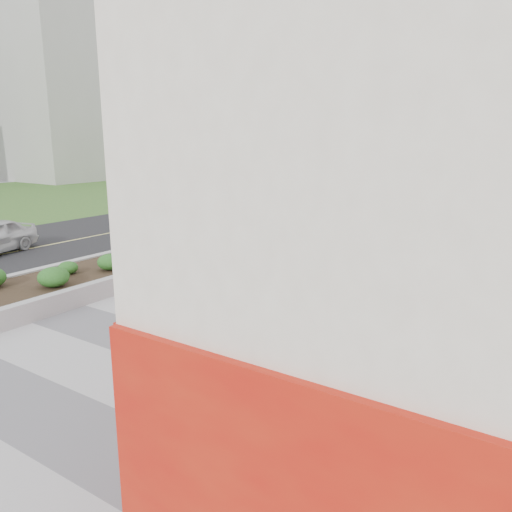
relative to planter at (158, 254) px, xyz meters
The scene contains 11 objects.
ground 8.91m from the planter, 51.84° to the right, with size 160.00×160.00×0.00m, color gray.
walkway 6.81m from the planter, 36.03° to the right, with size 8.00×36.00×0.01m, color #A8A8AD.
planter is the anchor object (origin of this frame).
street 6.51m from the planter, behind, with size 10.00×40.00×0.00m, color black.
traffic_signal_near 10.90m from the planter, 99.35° to the left, with size 0.33×0.28×4.20m.
traffic_signal_far 15.00m from the planter, 137.54° to the left, with size 0.33×0.28×4.20m.
distant_bldg_west_a 46.92m from the planter, 149.79° to the left, with size 18.00×12.00×22.00m, color #ADAAA3.
distant_bldg_north_l 48.95m from the planter, 89.40° to the left, with size 16.00×12.00×20.00m, color #ADAAA3.
manhole_cover 7.22m from the planter, 33.69° to the right, with size 0.44×0.44×0.01m, color #595654.
skateboarder 6.70m from the planter, 37.44° to the left, with size 0.61×0.74×1.57m.
car_silver 8.24m from the planter, 127.73° to the left, with size 1.48×4.24×1.40m, color #B4B8BC.
Camera 1 is at (7.24, -5.68, 4.56)m, focal length 35.00 mm.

